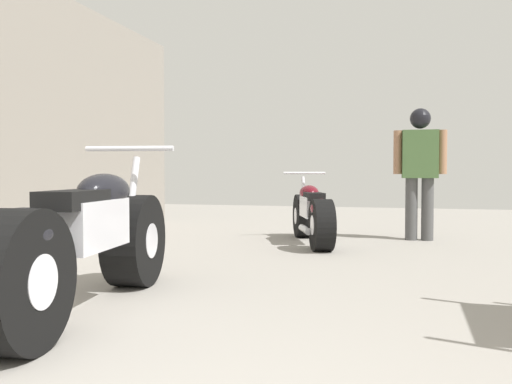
% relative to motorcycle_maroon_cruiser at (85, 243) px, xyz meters
% --- Properties ---
extents(ground_plane, '(18.83, 18.83, 0.00)m').
position_rel_motorcycle_maroon_cruiser_xyz_m(ground_plane, '(0.85, 1.63, -0.44)').
color(ground_plane, gray).
extents(motorcycle_maroon_cruiser, '(0.74, 2.30, 1.07)m').
position_rel_motorcycle_maroon_cruiser_xyz_m(motorcycle_maroon_cruiser, '(0.00, 0.00, 0.00)').
color(motorcycle_maroon_cruiser, black).
rests_on(motorcycle_maroon_cruiser, ground_plane).
extents(motorcycle_black_naked, '(0.89, 1.85, 0.88)m').
position_rel_motorcycle_maroon_cruiser_xyz_m(motorcycle_black_naked, '(0.76, 3.65, -0.07)').
color(motorcycle_black_naked, black).
rests_on(motorcycle_black_naked, ground_plane).
extents(mechanic_in_blue, '(0.67, 0.26, 1.70)m').
position_rel_motorcycle_maroon_cruiser_xyz_m(mechanic_in_blue, '(2.03, 4.40, 0.58)').
color(mechanic_in_blue, '#4C4C4C').
rests_on(mechanic_in_blue, ground_plane).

